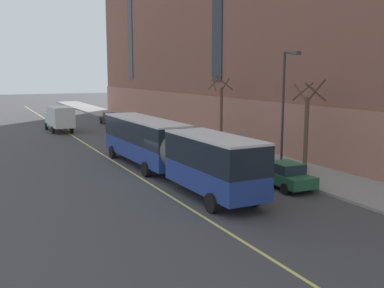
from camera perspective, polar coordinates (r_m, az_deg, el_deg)
name	(u,v)px	position (r m, az deg, el deg)	size (l,w,h in m)	color
ground_plane	(165,178)	(29.26, -3.49, -4.37)	(260.00, 260.00, 0.00)	#424244
sidewalk	(255,158)	(36.05, 8.06, -1.79)	(4.86, 160.00, 0.15)	gray
city_bus	(167,146)	(29.31, -3.21, -0.30)	(3.18, 19.46, 3.49)	navy
parked_car_green_0	(136,127)	(51.15, -7.14, 2.20)	(1.95, 4.27, 1.56)	#23603D
parked_car_darkgray_1	(218,153)	(33.89, 3.38, -1.18)	(2.08, 4.82, 1.56)	#4C4C51
parked_car_silver_2	(169,138)	(42.16, -2.94, 0.82)	(1.97, 4.51, 1.56)	#B7B7BC
parked_car_green_3	(284,175)	(27.26, 11.61, -3.85)	(2.04, 4.47, 1.56)	#23603D
parked_car_black_5	(110,118)	(61.02, -10.35, 3.21)	(1.92, 4.78, 1.56)	black
box_truck	(60,117)	(54.40, -16.47, 3.26)	(2.51, 6.89, 2.96)	silver
street_tree_mid_block	(307,125)	(31.08, 14.37, 2.40)	(1.87, 1.91, 6.24)	brown
street_tree_far_uptown	(221,110)	(40.53, 3.67, 4.37)	(1.74, 2.07, 6.57)	brown
street_lamp	(285,102)	(29.59, 11.75, 5.29)	(0.36, 1.48, 7.97)	#2D2D30
lane_centerline	(130,171)	(31.55, -7.89, -3.45)	(0.16, 140.00, 0.01)	#E0D66B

